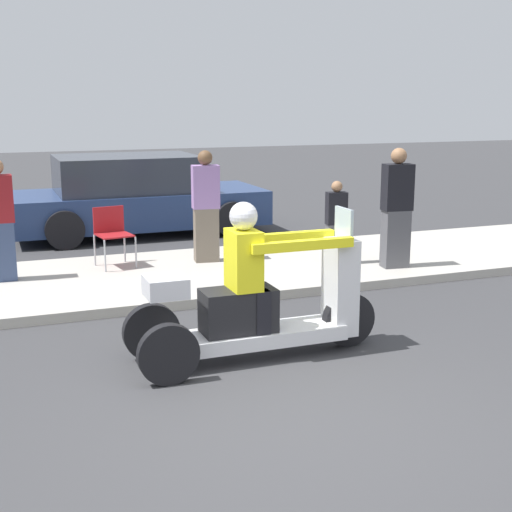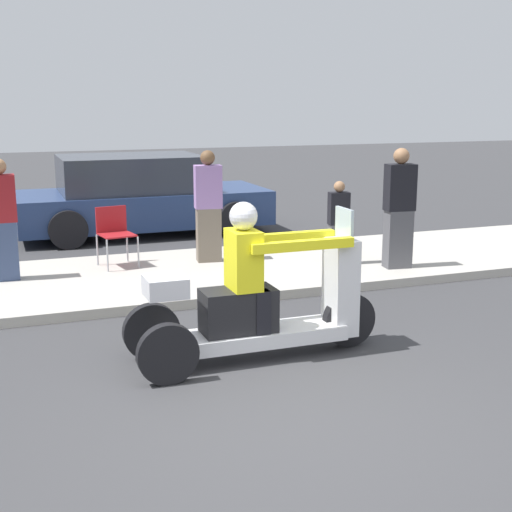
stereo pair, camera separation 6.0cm
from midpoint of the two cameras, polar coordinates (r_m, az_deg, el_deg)
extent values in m
plane|color=#38383A|center=(5.55, 3.93, -13.29)|extent=(60.00, 60.00, 0.00)
cube|color=#B2ADA3|center=(9.67, -7.35, -1.70)|extent=(28.00, 2.80, 0.12)
cylinder|color=black|center=(7.14, 7.68, -5.07)|extent=(0.54, 0.10, 0.54)
cylinder|color=black|center=(6.20, -6.79, -7.80)|extent=(0.54, 0.10, 0.54)
cylinder|color=black|center=(6.80, -8.10, -5.99)|extent=(0.54, 0.10, 0.54)
cube|color=silver|center=(6.77, 0.26, -6.44)|extent=(1.72, 0.46, 0.14)
cube|color=black|center=(6.63, -1.13, -4.38)|extent=(0.69, 0.36, 0.41)
cube|color=silver|center=(7.00, 7.04, -2.44)|extent=(0.24, 0.36, 0.94)
cube|color=silver|center=(6.88, 7.33, 2.59)|extent=(0.03, 0.33, 0.30)
cube|color=silver|center=(6.37, -7.00, -2.43)|extent=(0.36, 0.36, 0.18)
cube|color=yellow|center=(6.52, -0.74, -0.30)|extent=(0.26, 0.38, 0.55)
sphere|color=silver|center=(6.45, -0.75, 3.22)|extent=(0.26, 0.26, 0.26)
cube|color=black|center=(6.58, 0.70, -4.50)|extent=(0.14, 0.14, 0.41)
cube|color=black|center=(6.80, -0.03, -3.95)|extent=(0.14, 0.14, 0.41)
cube|color=yellow|center=(6.50, 4.03, 0.86)|extent=(1.00, 0.09, 0.09)
cube|color=yellow|center=(6.86, 2.65, 1.50)|extent=(1.00, 0.09, 0.09)
cube|color=#726656|center=(10.23, -3.64, 1.71)|extent=(0.37, 0.27, 0.77)
cube|color=#9972B2|center=(10.12, -3.69, 5.55)|extent=(0.40, 0.27, 0.61)
sphere|color=brown|center=(10.08, -3.72, 7.86)|extent=(0.21, 0.21, 0.21)
cube|color=#515156|center=(10.09, 6.74, 0.93)|extent=(0.27, 0.20, 0.57)
cube|color=black|center=(10.00, 6.81, 3.80)|extent=(0.30, 0.21, 0.45)
sphere|color=#9E704C|center=(9.96, 6.86, 5.53)|extent=(0.15, 0.15, 0.15)
cube|color=#38476B|center=(9.69, -19.32, 0.38)|extent=(0.34, 0.22, 0.76)
cube|color=maroon|center=(9.57, -19.61, 4.35)|extent=(0.37, 0.22, 0.60)
cube|color=#515156|center=(10.02, 11.45, 1.34)|extent=(0.38, 0.28, 0.80)
cube|color=black|center=(9.91, 11.63, 5.40)|extent=(0.42, 0.28, 0.63)
sphere|color=#9E704C|center=(9.87, 11.74, 7.84)|extent=(0.22, 0.22, 0.22)
cylinder|color=#A5A8AD|center=(9.80, -11.63, 0.02)|extent=(0.02, 0.02, 0.44)
cylinder|color=#A5A8AD|center=(9.95, -9.23, 0.30)|extent=(0.02, 0.02, 0.44)
cylinder|color=#A5A8AD|center=(10.21, -12.41, 0.48)|extent=(0.02, 0.02, 0.44)
cylinder|color=#A5A8AD|center=(10.35, -10.10, 0.74)|extent=(0.02, 0.02, 0.44)
cube|color=maroon|center=(10.03, -10.90, 1.68)|extent=(0.51, 0.51, 0.02)
cube|color=maroon|center=(10.21, -11.35, 2.87)|extent=(0.44, 0.10, 0.38)
cube|color=navy|center=(13.14, -8.87, 3.88)|extent=(4.45, 1.88, 0.61)
cube|color=#2D333D|center=(13.02, -9.93, 6.53)|extent=(2.45, 1.70, 0.64)
cylinder|color=black|center=(12.64, -1.54, 2.96)|extent=(0.64, 0.22, 0.64)
cylinder|color=black|center=(14.42, -3.98, 4.11)|extent=(0.64, 0.22, 0.64)
cylinder|color=black|center=(12.04, -14.68, 2.06)|extent=(0.64, 0.22, 0.64)
cylinder|color=black|center=(13.89, -15.51, 3.37)|extent=(0.64, 0.22, 0.64)
camera|label=1|loc=(0.03, -89.74, 0.06)|focal=50.00mm
camera|label=2|loc=(0.03, 90.26, -0.06)|focal=50.00mm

